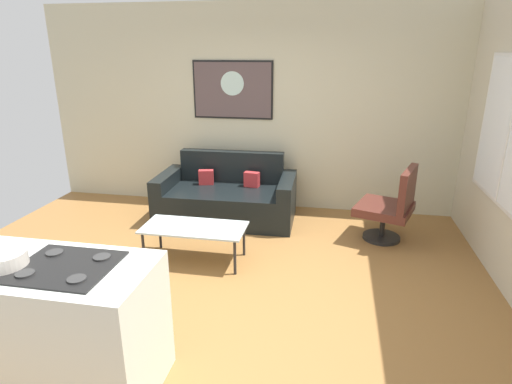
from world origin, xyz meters
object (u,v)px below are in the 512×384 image
Objects in this scene: armchair at (391,206)px; mixing_bowl at (3,260)px; couch at (227,198)px; wall_painting at (233,90)px; coffee_table at (194,229)px.

mixing_bowl reaches higher than armchair.
couch is 1.50m from wall_painting.
mixing_bowl reaches higher than coffee_table.
armchair is 2.63m from wall_painting.
armchair is (2.12, 0.92, 0.08)m from coffee_table.
couch is at bearing -85.92° from wall_painting.
mixing_bowl is (-0.56, -1.94, 0.58)m from coffee_table.
couch is at bearing 88.38° from coffee_table.
couch is 1.27m from coffee_table.
armchair is 0.81× the size of wall_painting.
coffee_table is 2.10m from mixing_bowl.
wall_painting is (0.55, 3.80, 0.71)m from mixing_bowl.
coffee_table is at bearing 73.96° from mixing_bowl.
mixing_bowl is (-2.68, -2.86, 0.51)m from armchair.
wall_painting is at bearing 94.08° from couch.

